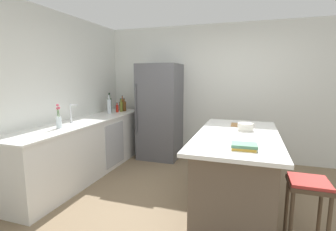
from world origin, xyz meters
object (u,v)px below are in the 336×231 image
object	(u,v)px
olive_oil_bottle	(121,106)
hot_sauce_bottle	(117,108)
bar_stool	(308,192)
whiskey_bottle	(124,106)
refrigerator	(160,112)
soda_bottle	(109,106)
mixing_bowl	(245,127)
kitchen_island	(236,169)
cookbook_stack	(244,146)
wine_bottle	(110,105)
vinegar_bottle	(122,104)
cutting_board	(242,125)
sink_faucet	(72,113)
flower_vase	(59,120)
syrup_bottle	(121,106)

from	to	relation	value
olive_oil_bottle	hot_sauce_bottle	bearing A→B (deg)	-116.55
bar_stool	whiskey_bottle	xyz separation A→B (m)	(-3.01, 2.03, 0.47)
refrigerator	soda_bottle	distance (m)	0.98
bar_stool	mixing_bowl	world-z (taller)	mixing_bowl
whiskey_bottle	soda_bottle	bearing A→B (deg)	-105.88
kitchen_island	cookbook_stack	size ratio (longest dim) A/B	7.79
olive_oil_bottle	wine_bottle	bearing A→B (deg)	-128.41
vinegar_bottle	mixing_bowl	bearing A→B (deg)	-28.32
bar_stool	cutting_board	size ratio (longest dim) A/B	2.13
refrigerator	hot_sauce_bottle	xyz separation A→B (m)	(-0.82, -0.23, 0.06)
mixing_bowl	refrigerator	bearing A→B (deg)	143.18
sink_faucet	wine_bottle	world-z (taller)	wine_bottle
cookbook_stack	bar_stool	bearing A→B (deg)	3.56
wine_bottle	hot_sauce_bottle	bearing A→B (deg)	43.70
soda_bottle	mixing_bowl	xyz separation A→B (m)	(2.52, -0.80, -0.09)
hot_sauce_bottle	soda_bottle	distance (m)	0.22
cookbook_stack	mixing_bowl	size ratio (longest dim) A/B	1.26
sink_faucet	vinegar_bottle	world-z (taller)	same
hot_sauce_bottle	soda_bottle	xyz separation A→B (m)	(-0.05, -0.20, 0.07)
wine_bottle	cutting_board	distance (m)	2.59
refrigerator	whiskey_bottle	world-z (taller)	refrigerator
bar_stool	refrigerator	bearing A→B (deg)	137.25
wine_bottle	soda_bottle	xyz separation A→B (m)	(0.05, -0.10, -0.01)
refrigerator	mixing_bowl	world-z (taller)	refrigerator
hot_sauce_bottle	olive_oil_bottle	bearing A→B (deg)	63.45
flower_vase	olive_oil_bottle	bearing A→B (deg)	89.06
refrigerator	soda_bottle	world-z (taller)	refrigerator
wine_bottle	soda_bottle	size ratio (longest dim) A/B	1.06
bar_stool	olive_oil_bottle	size ratio (longest dim) A/B	2.50
syrup_bottle	olive_oil_bottle	size ratio (longest dim) A/B	0.90
cookbook_stack	refrigerator	bearing A→B (deg)	128.03
kitchen_island	soda_bottle	size ratio (longest dim) A/B	5.41
whiskey_bottle	olive_oil_bottle	xyz separation A→B (m)	(-0.01, -0.10, 0.00)
bar_stool	sink_faucet	distance (m)	3.24
flower_vase	syrup_bottle	distance (m)	1.89
flower_vase	cutting_board	world-z (taller)	flower_vase
hot_sauce_bottle	wine_bottle	size ratio (longest dim) A/B	0.49
sink_faucet	vinegar_bottle	size ratio (longest dim) A/B	1.00
whiskey_bottle	soda_bottle	world-z (taller)	soda_bottle
refrigerator	mixing_bowl	distance (m)	2.05
bar_stool	cookbook_stack	world-z (taller)	cookbook_stack
wine_bottle	bar_stool	bearing A→B (deg)	-28.79
kitchen_island	cookbook_stack	world-z (taller)	cookbook_stack
hot_sauce_bottle	cutting_board	bearing A→B (deg)	-15.72
kitchen_island	cookbook_stack	xyz separation A→B (m)	(0.09, -0.65, 0.48)
refrigerator	cookbook_stack	distance (m)	2.68
kitchen_island	hot_sauce_bottle	distance (m)	2.73
vinegar_bottle	cookbook_stack	distance (m)	3.41
kitchen_island	cookbook_stack	bearing A→B (deg)	-81.66
syrup_bottle	mixing_bowl	bearing A→B (deg)	-26.68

